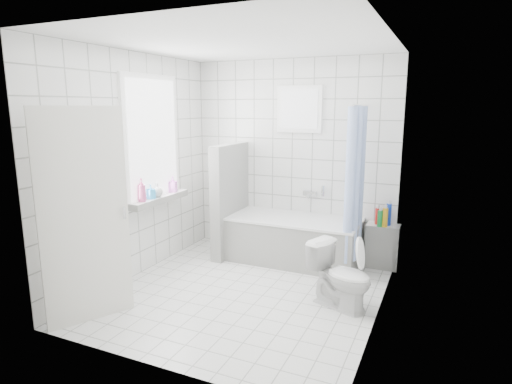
% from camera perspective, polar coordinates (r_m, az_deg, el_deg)
% --- Properties ---
extents(ground, '(3.00, 3.00, 0.00)m').
position_cam_1_polar(ground, '(4.79, -1.58, -13.20)').
color(ground, white).
rests_on(ground, ground).
extents(ceiling, '(3.00, 3.00, 0.00)m').
position_cam_1_polar(ceiling, '(4.39, -1.77, 19.32)').
color(ceiling, white).
rests_on(ceiling, ground).
extents(wall_back, '(2.80, 0.02, 2.60)m').
position_cam_1_polar(wall_back, '(5.78, 4.83, 4.49)').
color(wall_back, white).
rests_on(wall_back, ground).
extents(wall_front, '(2.80, 0.02, 2.60)m').
position_cam_1_polar(wall_front, '(3.15, -13.61, -1.69)').
color(wall_front, white).
rests_on(wall_front, ground).
extents(wall_left, '(0.02, 3.00, 2.60)m').
position_cam_1_polar(wall_left, '(5.17, -15.81, 3.26)').
color(wall_left, white).
rests_on(wall_left, ground).
extents(wall_right, '(0.02, 3.00, 2.60)m').
position_cam_1_polar(wall_right, '(4.01, 16.65, 0.94)').
color(wall_right, white).
rests_on(wall_right, ground).
extents(window_left, '(0.01, 0.90, 1.40)m').
position_cam_1_polar(window_left, '(5.34, -13.55, 6.87)').
color(window_left, white).
rests_on(window_left, wall_left).
extents(window_back, '(0.50, 0.01, 0.50)m').
position_cam_1_polar(window_back, '(5.67, 5.76, 10.92)').
color(window_back, white).
rests_on(window_back, wall_back).
extents(window_sill, '(0.18, 1.02, 0.08)m').
position_cam_1_polar(window_sill, '(5.42, -12.80, -0.95)').
color(window_sill, white).
rests_on(window_sill, wall_left).
extents(door, '(0.41, 0.72, 2.00)m').
position_cam_1_polar(door, '(4.19, -21.87, -3.18)').
color(door, silver).
rests_on(door, ground).
extents(bathtub, '(1.67, 0.77, 0.58)m').
position_cam_1_polar(bathtub, '(5.60, 5.07, -6.35)').
color(bathtub, white).
rests_on(bathtub, ground).
extents(partition_wall, '(0.15, 0.85, 1.50)m').
position_cam_1_polar(partition_wall, '(5.78, -3.47, -1.03)').
color(partition_wall, white).
rests_on(partition_wall, ground).
extents(tiled_ledge, '(0.40, 0.24, 0.55)m').
position_cam_1_polar(tiled_ledge, '(5.61, 16.49, -6.92)').
color(tiled_ledge, white).
rests_on(tiled_ledge, ground).
extents(toilet, '(0.73, 0.57, 0.66)m').
position_cam_1_polar(toilet, '(4.43, 11.26, -10.92)').
color(toilet, white).
rests_on(toilet, ground).
extents(curtain_rod, '(0.02, 0.80, 0.02)m').
position_cam_1_polar(curtain_rod, '(5.11, 13.72, 11.16)').
color(curtain_rod, silver).
rests_on(curtain_rod, wall_back).
extents(shower_curtain, '(0.14, 0.48, 1.78)m').
position_cam_1_polar(shower_curtain, '(5.06, 12.97, 0.94)').
color(shower_curtain, '#486DD3').
rests_on(shower_curtain, curtain_rod).
extents(tub_faucet, '(0.18, 0.06, 0.06)m').
position_cam_1_polar(tub_faucet, '(5.73, 7.21, -0.18)').
color(tub_faucet, silver).
rests_on(tub_faucet, wall_back).
extents(sill_bottles, '(0.20, 0.75, 0.27)m').
position_cam_1_polar(sill_bottles, '(5.32, -13.36, 0.41)').
color(sill_bottles, '#37B5FA').
rests_on(sill_bottles, window_sill).
extents(ledge_bottles, '(0.19, 0.17, 0.27)m').
position_cam_1_polar(ledge_bottles, '(5.46, 16.62, -3.16)').
color(ledge_bottles, blue).
rests_on(ledge_bottles, tiled_ledge).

